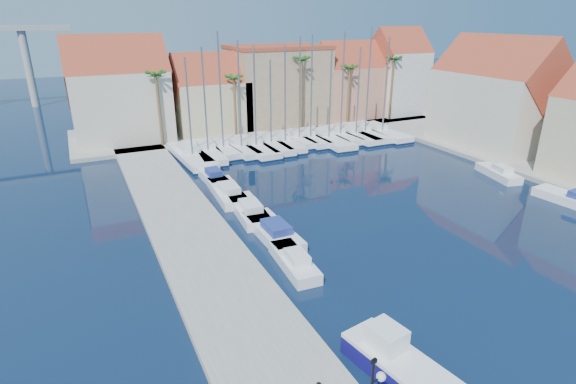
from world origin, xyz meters
name	(u,v)px	position (x,y,z in m)	size (l,w,h in m)	color
ground	(419,321)	(0.00, 0.00, 0.00)	(260.00, 260.00, 0.00)	black
quay_west	(199,247)	(-9.00, 13.50, 0.25)	(6.00, 77.00, 0.50)	gray
shore_north	(260,125)	(10.00, 48.00, 0.25)	(54.00, 16.00, 0.50)	gray
shore_east	(552,166)	(32.00, 15.00, 0.25)	(12.00, 60.00, 0.50)	gray
fishing_boat	(402,367)	(-3.75, -3.03, 0.75)	(3.24, 6.76, 2.27)	#15105D
motorboat_west_0	(294,261)	(-3.81, 8.16, 0.51)	(2.13, 5.61, 1.40)	white
motorboat_west_1	(273,230)	(-3.22, 13.09, 0.51)	(2.36, 7.23, 1.40)	white
motorboat_west_2	(249,209)	(-3.46, 17.70, 0.51)	(2.76, 7.07, 1.40)	white
motorboat_west_3	(227,191)	(-3.78, 22.55, 0.51)	(2.78, 7.49, 1.40)	white
motorboat_west_4	(212,176)	(-3.76, 27.47, 0.51)	(2.02, 5.91, 1.40)	white
motorboat_east_1	(499,173)	(23.98, 15.38, 0.51)	(3.13, 5.94, 1.40)	white
sailboat_0	(191,156)	(-4.03, 35.31, 0.56)	(3.61, 11.59, 11.90)	white
sailboat_1	(207,152)	(-1.80, 36.16, 0.58)	(3.66, 10.80, 12.83)	white
sailboat_2	(222,148)	(0.22, 36.56, 0.65)	(2.61, 8.50, 14.39)	white
sailboat_3	(240,148)	(2.35, 35.97, 0.62)	(2.83, 9.14, 13.43)	white
sailboat_4	(254,147)	(4.22, 35.83, 0.58)	(3.07, 10.87, 12.88)	white
sailboat_5	(269,144)	(6.48, 36.22, 0.56)	(3.15, 10.84, 11.11)	white
sailboat_6	(284,143)	(8.33, 35.88, 0.60)	(2.62, 9.34, 12.80)	white
sailboat_7	(298,139)	(10.83, 36.67, 0.64)	(2.51, 8.26, 13.65)	white
sailboat_8	(309,138)	(12.34, 36.45, 0.62)	(2.44, 9.14, 13.84)	white
sailboat_9	(326,139)	(14.51, 35.41, 0.56)	(3.45, 11.56, 11.95)	white
sailboat_10	(338,135)	(16.83, 36.14, 0.62)	(2.61, 9.58, 14.20)	white
sailboat_11	(353,135)	(18.94, 35.58, 0.58)	(2.95, 10.48, 12.27)	white
sailboat_12	(363,133)	(20.74, 35.92, 0.60)	(3.64, 11.19, 14.63)	white
sailboat_13	(379,132)	(23.19, 35.36, 0.58)	(3.22, 11.32, 13.47)	white
building_0	(119,94)	(-10.00, 47.00, 6.52)	(12.30, 9.00, 13.50)	beige
building_1	(210,97)	(2.00, 47.00, 5.30)	(10.30, 8.00, 11.00)	#C6B38B
building_2	(277,84)	(13.00, 48.00, 6.26)	(14.20, 10.20, 11.50)	#987D5D
building_3	(348,83)	(25.00, 47.00, 5.86)	(10.30, 8.00, 12.00)	tan
building_4	(397,74)	(34.00, 46.00, 6.97)	(8.30, 8.00, 14.00)	silver
building_6	(496,98)	(32.00, 24.00, 6.52)	(9.00, 14.30, 13.50)	beige
palm_0	(156,77)	(-6.00, 42.00, 9.08)	(2.60, 2.60, 10.15)	brown
palm_1	(234,80)	(4.00, 42.00, 8.14)	(2.60, 2.60, 9.15)	brown
palm_2	(302,62)	(14.00, 42.00, 10.02)	(2.60, 2.60, 11.15)	brown
palm_3	(350,70)	(22.00, 42.00, 8.61)	(2.60, 2.60, 9.65)	brown
palm_4	(394,61)	(30.00, 42.00, 9.55)	(2.60, 2.60, 10.65)	brown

